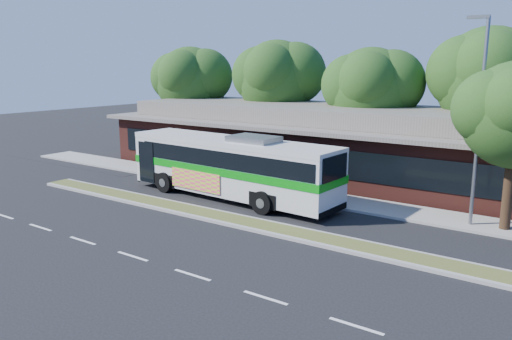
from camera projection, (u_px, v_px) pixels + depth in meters
name	position (u px, v px, depth m)	size (l,w,h in m)	color
ground	(217.00, 223.00, 22.74)	(120.00, 120.00, 0.00)	black
median_strip	(225.00, 218.00, 23.20)	(26.00, 1.10, 0.15)	#414E21
sidewalk	(289.00, 193.00, 27.87)	(44.00, 2.60, 0.12)	gray
parking_lot	(124.00, 153.00, 40.83)	(14.00, 12.00, 0.01)	black
plaza_building	(342.00, 142.00, 32.74)	(33.20, 11.20, 4.45)	#512019
lamp_post	(479.00, 116.00, 21.21)	(0.93, 0.18, 9.07)	slate
tree_bg_a	(195.00, 80.00, 41.86)	(6.47, 5.80, 8.63)	black
tree_bg_b	(283.00, 78.00, 38.13)	(6.69, 6.00, 9.00)	black
tree_bg_c	(377.00, 88.00, 32.97)	(6.24, 5.60, 8.26)	black
tree_bg_d	(497.00, 76.00, 29.68)	(6.91, 6.20, 9.37)	black
transit_bus	(232.00, 163.00, 26.53)	(12.70, 3.47, 3.53)	beige
sedan	(187.00, 155.00, 36.31)	(1.88, 4.63, 1.34)	#ABAEB2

